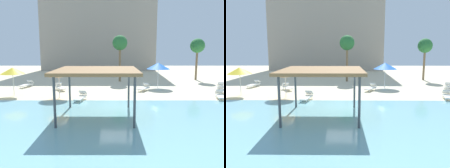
{
  "view_description": "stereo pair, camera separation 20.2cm",
  "coord_description": "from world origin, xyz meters",
  "views": [
    {
      "loc": [
        -0.36,
        -16.02,
        4.13
      ],
      "look_at": [
        -0.38,
        2.0,
        1.3
      ],
      "focal_mm": 35.58,
      "sensor_mm": 36.0,
      "label": 1
    },
    {
      "loc": [
        -0.16,
        -16.02,
        4.13
      ],
      "look_at": [
        -0.38,
        2.0,
        1.3
      ],
      "focal_mm": 35.58,
      "sensor_mm": 36.0,
      "label": 2
    }
  ],
  "objects": [
    {
      "name": "shade_pavilion",
      "position": [
        -1.26,
        -2.79,
        2.8
      ],
      "size": [
        4.84,
        4.84,
        2.96
      ],
      "color": "#42474C",
      "rests_on": "ground"
    },
    {
      "name": "beach_umbrella_yellow_2",
      "position": [
        -9.19,
        3.58,
        2.24
      ],
      "size": [
        2.09,
        2.09,
        2.54
      ],
      "color": "silver",
      "rests_on": "ground"
    },
    {
      "name": "palm_tree_1",
      "position": [
        11.06,
        13.97,
        4.48
      ],
      "size": [
        1.9,
        1.9,
        5.54
      ],
      "color": "brown",
      "rests_on": "ground"
    },
    {
      "name": "lounge_chair_5",
      "position": [
        -9.72,
        8.12,
        0.33
      ],
      "size": [
        1.06,
        1.99,
        0.74
      ],
      "rotation": [
        0.0,
        0.0,
        -1.82
      ],
      "color": "white",
      "rests_on": "ground"
    },
    {
      "name": "palm_tree_0",
      "position": [
        0.64,
        12.5,
        4.81
      ],
      "size": [
        1.9,
        1.9,
        5.89
      ],
      "color": "brown",
      "rests_on": "ground"
    },
    {
      "name": "lounge_chair_3",
      "position": [
        2.89,
        6.0,
        0.33
      ],
      "size": [
        1.5,
        1.93,
        0.74
      ],
      "rotation": [
        0.0,
        0.0,
        -2.12
      ],
      "color": "white",
      "rests_on": "ground"
    },
    {
      "name": "lounge_chair_2",
      "position": [
        10.86,
        6.3,
        0.33
      ],
      "size": [
        1.07,
        1.99,
        0.74
      ],
      "rotation": [
        0.0,
        0.0,
        -1.83
      ],
      "color": "white",
      "rests_on": "ground"
    },
    {
      "name": "beach_umbrella_orange_0",
      "position": [
        -4.87,
        2.64,
        2.21
      ],
      "size": [
        2.23,
        2.23,
        2.52
      ],
      "color": "silver",
      "rests_on": "ground"
    },
    {
      "name": "lounge_chair_4",
      "position": [
        -5.66,
        6.27,
        0.33
      ],
      "size": [
        1.44,
        1.95,
        0.74
      ],
      "rotation": [
        0.0,
        0.0,
        -1.07
      ],
      "color": "white",
      "rests_on": "ground"
    },
    {
      "name": "lounge_chair_6",
      "position": [
        -2.9,
        1.64,
        0.33
      ],
      "size": [
        0.93,
        1.97,
        0.74
      ],
      "rotation": [
        0.0,
        0.0,
        -1.75
      ],
      "color": "white",
      "rests_on": "ground"
    },
    {
      "name": "ground_plane",
      "position": [
        0.0,
        0.0,
        0.0
      ],
      "size": [
        80.0,
        80.0,
        0.0
      ],
      "primitive_type": "plane",
      "color": "beige"
    },
    {
      "name": "lounge_chair_0",
      "position": [
        8.73,
        2.17,
        0.33
      ],
      "size": [
        1.09,
        1.99,
        0.74
      ],
      "rotation": [
        0.0,
        0.0,
        -1.84
      ],
      "color": "white",
      "rests_on": "ground"
    },
    {
      "name": "beach_umbrella_blue_1",
      "position": [
        4.61,
        7.76,
        2.36
      ],
      "size": [
        2.49,
        2.49,
        2.71
      ],
      "color": "silver",
      "rests_on": "ground"
    },
    {
      "name": "lagoon_water",
      "position": [
        0.0,
        -5.25,
        0.02
      ],
      "size": [
        44.0,
        13.5,
        0.04
      ],
      "primitive_type": "cube",
      "color": "#7AB7C1",
      "rests_on": "ground"
    },
    {
      "name": "hotel_block_0",
      "position": [
        -2.98,
        31.18,
        9.53
      ],
      "size": [
        21.96,
        9.78,
        19.05
      ],
      "primitive_type": "cube",
      "color": "#9E9384",
      "rests_on": "ground"
    }
  ]
}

